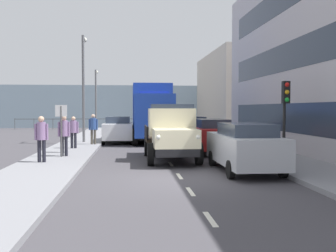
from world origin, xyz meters
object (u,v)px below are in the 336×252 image
car_silver_kerbside_near (245,146)px  pedestrian_couple_a (73,130)px  car_red_kerbside_1 (211,135)px  street_sign (61,122)px  lorry_cargo_blue (152,111)px  lamp_post_promenade (84,79)px  car_navy_kerbside_2 (192,129)px  pedestrian_with_bag (64,133)px  pedestrian_strolling (93,126)px  car_white_oppositeside_0 (118,129)px  truck_vintage_cream (171,133)px  pedestrian_by_lamp (41,135)px  traffic_light_near (285,103)px  pedestrian_near_railing (64,132)px  lamp_post_far (96,94)px

car_silver_kerbside_near → pedestrian_couple_a: pedestrian_couple_a is taller
car_red_kerbside_1 → street_sign: (7.03, 2.17, 0.79)m
lorry_cargo_blue → lamp_post_promenade: lamp_post_promenade is taller
car_navy_kerbside_2 → pedestrian_with_bag: 9.78m
lorry_cargo_blue → pedestrian_strolling: size_ratio=4.63×
pedestrian_strolling → lamp_post_promenade: lamp_post_promenade is taller
car_red_kerbside_1 → car_white_oppositeside_0: 7.86m
lamp_post_promenade → car_white_oppositeside_0: bearing=-164.8°
truck_vintage_cream → pedestrian_by_lamp: size_ratio=3.14×
car_silver_kerbside_near → car_navy_kerbside_2: same height
pedestrian_strolling → lamp_post_promenade: bearing=-67.8°
truck_vintage_cream → car_red_kerbside_1: truck_vintage_cream is taller
truck_vintage_cream → street_sign: 4.81m
street_sign → traffic_light_near: bearing=167.9°
car_red_kerbside_1 → pedestrian_strolling: 7.28m
truck_vintage_cream → car_white_oppositeside_0: 9.38m
pedestrian_near_railing → pedestrian_by_lamp: bearing=74.6°
traffic_light_near → car_white_oppositeside_0: bearing=-55.7°
lamp_post_far → car_red_kerbside_1: bearing=111.8°
pedestrian_couple_a → pedestrian_strolling: 2.38m
lorry_cargo_blue → street_sign: (4.41, 9.17, -0.39)m
car_red_kerbside_1 → lamp_post_promenade: 9.51m
pedestrian_by_lamp → pedestrian_couple_a: pedestrian_by_lamp is taller
car_navy_kerbside_2 → pedestrian_by_lamp: bearing=53.1°
car_navy_kerbside_2 → pedestrian_strolling: size_ratio=2.43×
traffic_light_near → lamp_post_promenade: size_ratio=0.48×
pedestrian_by_lamp → pedestrian_near_railing: (-0.53, -1.94, 0.00)m
lamp_post_promenade → car_navy_kerbside_2: bearing=-175.6°
pedestrian_by_lamp → truck_vintage_cream: bearing=-169.1°
lamp_post_promenade → lamp_post_far: size_ratio=1.15×
car_white_oppositeside_0 → pedestrian_with_bag: 7.07m
car_silver_kerbside_near → car_white_oppositeside_0: (4.85, -12.11, -0.00)m
car_navy_kerbside_2 → traffic_light_near: 10.63m
car_white_oppositeside_0 → lamp_post_far: lamp_post_far is taller
car_red_kerbside_1 → pedestrian_near_railing: 7.23m
car_white_oppositeside_0 → lamp_post_far: size_ratio=0.69×
truck_vintage_cream → lamp_post_far: bearing=-76.6°
car_silver_kerbside_near → lamp_post_far: size_ratio=0.78×
car_silver_kerbside_near → pedestrian_couple_a: 10.26m
car_navy_kerbside_2 → lamp_post_promenade: 7.70m
pedestrian_with_bag → pedestrian_couple_a: pedestrian_couple_a is taller
pedestrian_with_bag → car_navy_kerbside_2: bearing=-137.4°
car_navy_kerbside_2 → pedestrian_couple_a: pedestrian_couple_a is taller
truck_vintage_cream → pedestrian_by_lamp: (5.20, 1.00, 0.04)m
car_navy_kerbside_2 → car_white_oppositeside_0: size_ratio=1.07×
lamp_post_promenade → lamp_post_far: 12.73m
traffic_light_near → pedestrian_by_lamp: bearing=-1.8°
traffic_light_near → lamp_post_far: 24.43m
pedestrian_by_lamp → traffic_light_near: 9.79m
car_red_kerbside_1 → lamp_post_far: lamp_post_far is taller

